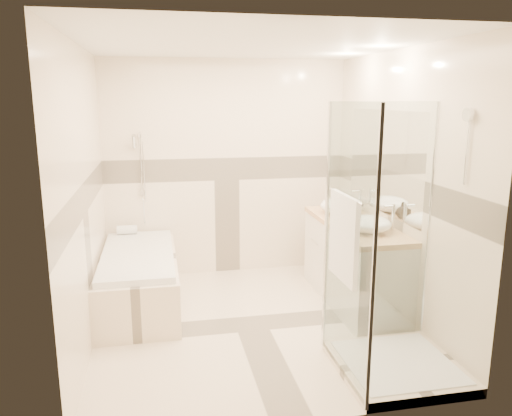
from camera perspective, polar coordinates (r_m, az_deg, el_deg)
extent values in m
cube|color=beige|center=(4.79, -0.60, -13.12)|extent=(2.80, 3.00, 0.01)
cube|color=white|center=(4.34, -0.68, 18.30)|extent=(2.80, 3.00, 0.01)
cube|color=beige|center=(5.86, -3.37, 4.47)|extent=(2.80, 0.01, 2.50)
cube|color=beige|center=(2.97, 4.76, -3.48)|extent=(2.80, 0.01, 2.50)
cube|color=beige|center=(4.37, -19.08, 1.03)|extent=(0.01, 3.00, 2.50)
cube|color=beige|center=(4.85, 15.90, 2.33)|extent=(0.01, 3.00, 2.50)
cube|color=white|center=(5.08, 14.33, 5.14)|extent=(0.01, 1.60, 1.00)
cylinder|color=silver|center=(5.76, -13.02, 5.03)|extent=(0.02, 0.02, 0.70)
cube|color=beige|center=(5.23, -13.20, -8.18)|extent=(0.75, 1.70, 0.50)
cube|color=white|center=(5.14, -13.36, -5.26)|extent=(0.69, 1.60, 0.06)
ellipsoid|color=white|center=(5.15, -13.33, -5.79)|extent=(0.56, 1.40, 0.16)
cube|color=white|center=(5.21, 11.08, -6.40)|extent=(0.55, 1.60, 0.80)
cylinder|color=silver|center=(4.71, 9.72, -6.48)|extent=(0.01, 0.24, 0.01)
cylinder|color=silver|center=(5.42, 6.71, -3.82)|extent=(0.01, 0.24, 0.01)
cube|color=#DDAB75|center=(5.09, 11.28, -1.87)|extent=(0.57, 1.62, 0.05)
cube|color=beige|center=(4.17, 15.85, -17.10)|extent=(0.90, 0.90, 0.08)
cube|color=white|center=(4.15, 15.89, -16.56)|extent=(0.80, 0.80, 0.01)
cube|color=white|center=(3.60, 10.47, -4.26)|extent=(0.01, 0.90, 2.00)
cube|color=white|center=(4.17, 13.91, -2.13)|extent=(0.90, 0.01, 2.00)
cylinder|color=silver|center=(3.21, 13.34, -6.51)|extent=(0.03, 0.03, 2.00)
cylinder|color=silver|center=(4.00, 8.03, -2.47)|extent=(0.03, 0.03, 2.00)
cylinder|color=silver|center=(4.38, 19.22, -1.76)|extent=(0.03, 0.03, 2.00)
cylinder|color=silver|center=(3.86, 23.07, 9.80)|extent=(0.03, 0.10, 0.10)
cylinder|color=silver|center=(3.50, 10.16, 1.34)|extent=(0.02, 0.60, 0.02)
cube|color=white|center=(3.57, 9.97, -3.38)|extent=(0.04, 0.48, 0.62)
ellipsoid|color=white|center=(5.41, 9.57, 0.24)|extent=(0.42, 0.42, 0.17)
ellipsoid|color=white|center=(4.71, 12.90, -1.80)|extent=(0.39, 0.39, 0.16)
cylinder|color=silver|center=(5.48, 11.78, 0.78)|extent=(0.03, 0.03, 0.25)
cylinder|color=silver|center=(5.45, 11.39, 1.88)|extent=(0.09, 0.02, 0.02)
cylinder|color=silver|center=(4.80, 15.39, -1.08)|extent=(0.03, 0.03, 0.26)
cylinder|color=silver|center=(4.75, 14.97, 0.18)|extent=(0.09, 0.02, 0.02)
imported|color=black|center=(5.07, 11.08, -0.67)|extent=(0.09, 0.09, 0.16)
imported|color=black|center=(5.13, 10.77, -0.50)|extent=(0.17, 0.17, 0.16)
cube|color=white|center=(5.67, 8.60, 0.34)|extent=(0.16, 0.25, 0.07)
cylinder|color=white|center=(5.81, -14.53, -2.42)|extent=(0.22, 0.10, 0.10)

